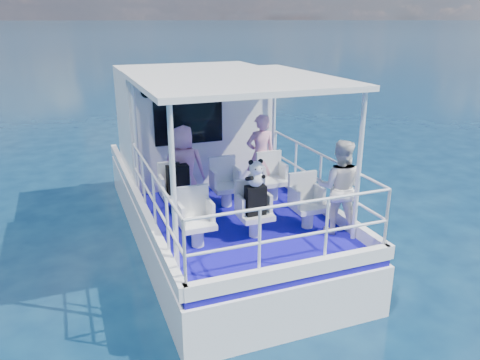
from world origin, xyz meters
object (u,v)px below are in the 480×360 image
at_px(passenger_stbd_aft, 339,187).
at_px(backpack_center, 255,200).
at_px(panda, 256,173).
at_px(passenger_port_fwd, 184,167).

relative_size(passenger_stbd_aft, backpack_center, 3.25).
relative_size(passenger_stbd_aft, panda, 3.65).
xyz_separation_m(passenger_port_fwd, passenger_stbd_aft, (1.93, -1.83, 0.01)).
distance_m(passenger_port_fwd, backpack_center, 1.72).
distance_m(passenger_stbd_aft, backpack_center, 1.30).
height_order(passenger_stbd_aft, backpack_center, passenger_stbd_aft).
bearing_deg(panda, passenger_port_fwd, 112.49).
bearing_deg(backpack_center, panda, -122.14).
distance_m(passenger_port_fwd, panda, 1.75).
height_order(passenger_port_fwd, panda, passenger_port_fwd).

